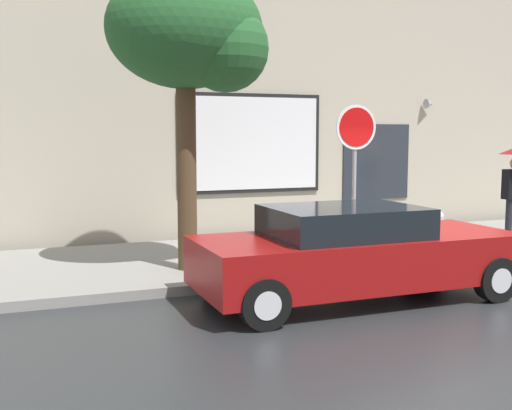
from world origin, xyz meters
name	(u,v)px	position (x,y,z in m)	size (l,w,h in m)	color
ground_plane	(438,289)	(0.00, 0.00, 0.00)	(60.00, 60.00, 0.00)	#282B2D
sidewalk	(342,251)	(0.00, 3.00, 0.07)	(20.00, 4.00, 0.15)	gray
building_facade	(290,85)	(-0.01, 5.50, 3.48)	(20.00, 0.67, 7.00)	#B2A893
parked_car	(355,253)	(-1.51, -0.06, 0.68)	(4.63, 1.87, 1.35)	maroon
fire_hydrant	(437,232)	(1.37, 1.85, 0.54)	(0.30, 0.44, 0.79)	white
street_tree	(193,36)	(-3.25, 2.07, 3.89)	(2.51, 2.13, 4.80)	#4C3823
stop_sign	(355,152)	(-0.52, 1.66, 2.06)	(0.76, 0.10, 2.71)	gray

